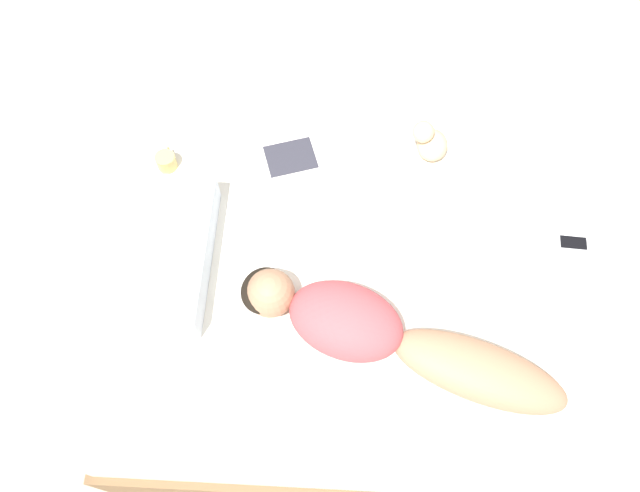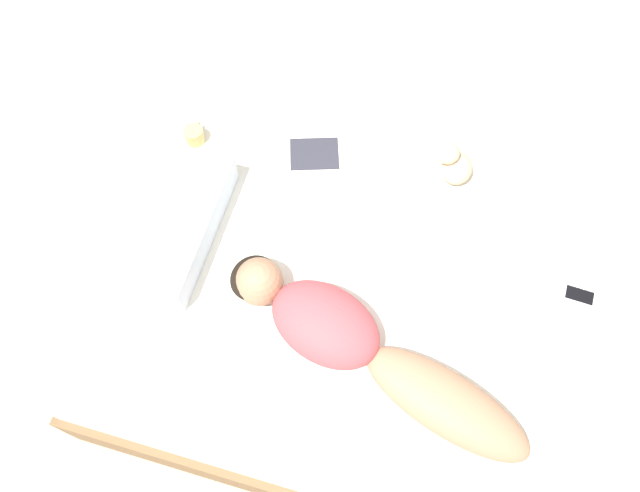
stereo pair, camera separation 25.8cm
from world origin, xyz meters
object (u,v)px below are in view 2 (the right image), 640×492
Objects in this scene: person at (355,344)px; open_magazine at (315,178)px; coffee_mug at (194,135)px; cell_phone at (579,296)px.

open_magazine is at bearing 44.79° from person.
open_magazine is 0.59m from coffee_mug.
cell_phone is (0.47, -0.83, -0.08)m from person.
person is at bearing -171.15° from open_magazine.
coffee_mug reaches higher than cell_phone.
open_magazine is 4.40× the size of cell_phone.
coffee_mug reaches higher than open_magazine.
open_magazine is (0.72, 0.36, -0.08)m from person.
cell_phone is at bearing -119.79° from open_magazine.
person reaches higher than cell_phone.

